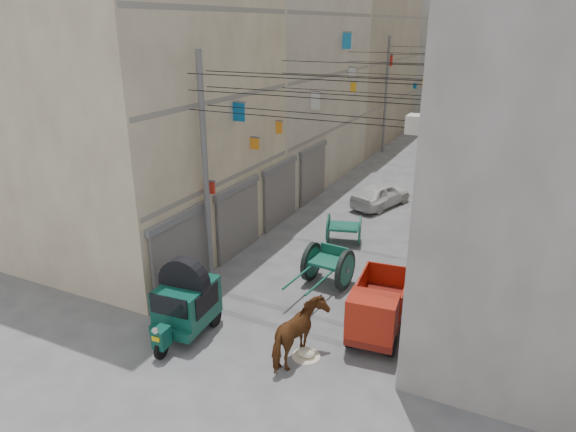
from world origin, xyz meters
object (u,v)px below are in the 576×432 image
Objects in this scene: auto_rickshaw at (186,300)px; distant_car_white at (381,194)px; tonga_cart at (328,265)px; second_cart at (344,228)px; distant_car_green at (447,121)px; horse at (299,334)px; mini_truck at (376,314)px; feed_sack at (306,353)px; distant_car_grey at (468,150)px.

auto_rickshaw is 13.81m from distant_car_white.
tonga_cart is 1.94× the size of second_cart.
tonga_cart is 0.74× the size of distant_car_green.
tonga_cart is at bearing -73.28° from horse.
mini_truck reaches higher than feed_sack.
feed_sack is 0.25× the size of horse.
mini_truck reaches higher than horse.
auto_rickshaw reaches higher than distant_car_green.
horse is at bearing -1.45° from auto_rickshaw.
distant_car_grey is at bearing 88.16° from feed_sack.
auto_rickshaw is 0.84× the size of mini_truck.
second_cart is at bearing 112.07° from mini_truck.
distant_car_grey is at bearing 122.61° from distant_car_green.
mini_truck is at bearing -123.69° from horse.
horse is at bearing -90.91° from distant_car_grey.
distant_car_green is (-0.64, 22.68, 0.00)m from distant_car_white.
distant_car_white is 22.69m from distant_car_green.
second_cart is at bearing 72.97° from auto_rickshaw.
tonga_cart reaches higher than second_cart.
feed_sack is at bearing 109.22° from distant_car_green.
feed_sack is (1.83, -7.99, -0.53)m from second_cart.
second_cart is 8.21m from feed_sack.
distant_car_white is (-1.67, 13.47, -0.22)m from horse.
feed_sack is at bearing -92.16° from second_cart.
mini_truck is at bearing 123.89° from distant_car_white.
feed_sack is 13.33m from distant_car_white.
horse reaches higher than tonga_cart.
horse is at bearing -73.51° from tonga_cart.
distant_car_white is at bearing 107.01° from distant_car_green.
horse is (-1.56, -1.98, 0.02)m from mini_truck.
second_cart is at bearing 107.46° from distant_car_white.
distant_car_green is at bearing 93.83° from feed_sack.
feed_sack is 0.11× the size of distant_car_green.
auto_rickshaw is 0.62× the size of distant_car_green.
distant_car_green is (-2.40, 35.88, 0.51)m from feed_sack.
horse is 0.56× the size of distant_car_grey.
feed_sack is at bearing -105.12° from horse.
auto_rickshaw is 1.34× the size of horse.
tonga_cart is at bearing 56.29° from auto_rickshaw.
second_cart is 3.34× the size of feed_sack.
distant_car_white is at bearing -78.33° from horse.
tonga_cart is 3.81m from second_cart.
distant_car_white is 0.85× the size of distant_car_green.
horse is at bearing 109.04° from distant_car_green.
horse reaches higher than second_cart.
distant_car_white is (1.93, 13.67, -0.47)m from auto_rickshaw.
second_cart is 5.22m from distant_car_white.
distant_car_grey is (2.58, 12.29, -0.04)m from distant_car_white.
mini_truck is 34.39m from distant_car_green.
second_cart is 0.47× the size of distant_car_grey.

